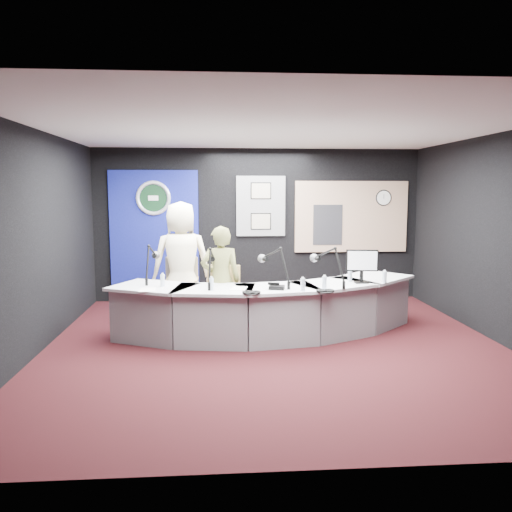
{
  "coord_description": "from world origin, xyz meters",
  "views": [
    {
      "loc": [
        -0.74,
        -6.48,
        2.03
      ],
      "look_at": [
        -0.2,
        0.8,
        1.1
      ],
      "focal_mm": 36.0,
      "sensor_mm": 36.0,
      "label": 1
    }
  ],
  "objects": [
    {
      "name": "equipment_rack",
      "position": [
        1.3,
        2.94,
        1.4
      ],
      "size": [
        0.55,
        0.02,
        0.75
      ],
      "primitive_type": "cube",
      "color": "black",
      "rests_on": "booth_window_frame"
    },
    {
      "name": "framed_photo_upper",
      "position": [
        0.05,
        2.94,
        2.03
      ],
      "size": [
        0.34,
        0.02,
        0.27
      ],
      "primitive_type": "cube",
      "color": "gray",
      "rests_on": "pinboard"
    },
    {
      "name": "headphones_far",
      "position": [
        -0.33,
        -0.2,
        0.77
      ],
      "size": [
        0.22,
        0.22,
        0.04
      ],
      "primitive_type": "torus",
      "color": "black",
      "rests_on": "broadcast_desk"
    },
    {
      "name": "broadcast_desk",
      "position": [
        -0.05,
        0.55,
        0.38
      ],
      "size": [
        4.5,
        1.9,
        0.75
      ],
      "primitive_type": null,
      "color": "silver",
      "rests_on": "ground"
    },
    {
      "name": "booth_window_frame",
      "position": [
        1.75,
        2.97,
        1.55
      ],
      "size": [
        2.12,
        0.06,
        1.32
      ],
      "primitive_type": "cube",
      "color": "tan",
      "rests_on": "wall_back"
    },
    {
      "name": "agency_seal",
      "position": [
        -1.9,
        2.93,
        1.9
      ],
      "size": [
        0.63,
        0.07,
        0.63
      ],
      "primitive_type": "torus",
      "rotation": [
        1.57,
        0.0,
        0.0
      ],
      "color": "silver",
      "rests_on": "backdrop_panel"
    },
    {
      "name": "wall_left",
      "position": [
        -3.0,
        0.0,
        1.4
      ],
      "size": [
        0.02,
        6.0,
        2.8
      ],
      "primitive_type": "cube",
      "color": "black",
      "rests_on": "ground"
    },
    {
      "name": "draped_jacket",
      "position": [
        -1.34,
        1.81,
        0.62
      ],
      "size": [
        0.5,
        0.11,
        0.7
      ],
      "primitive_type": "cube",
      "rotation": [
        0.0,
        0.0,
        -0.01
      ],
      "color": "slate",
      "rests_on": "armchair_left"
    },
    {
      "name": "wall_clock",
      "position": [
        2.35,
        2.94,
        1.9
      ],
      "size": [
        0.28,
        0.01,
        0.28
      ],
      "primitive_type": "cylinder",
      "rotation": [
        1.57,
        0.0,
        0.0
      ],
      "color": "white",
      "rests_on": "booth_window_frame"
    },
    {
      "name": "water_bottles",
      "position": [
        0.04,
        0.27,
        0.84
      ],
      "size": [
        3.14,
        0.71,
        0.18
      ],
      "primitive_type": null,
      "color": "silver",
      "rests_on": "broadcast_desk"
    },
    {
      "name": "boom_mic_b",
      "position": [
        -0.83,
        0.38,
        1.05
      ],
      "size": [
        0.17,
        0.74,
        0.6
      ],
      "primitive_type": null,
      "color": "black",
      "rests_on": "broadcast_desk"
    },
    {
      "name": "boom_mic_d",
      "position": [
        0.75,
        0.33,
        1.05
      ],
      "size": [
        0.42,
        0.66,
        0.6
      ],
      "primitive_type": null,
      "color": "black",
      "rests_on": "broadcast_desk"
    },
    {
      "name": "person_woman",
      "position": [
        -0.71,
        0.7,
        0.77
      ],
      "size": [
        0.57,
        0.38,
        1.54
      ],
      "primitive_type": "imported",
      "rotation": [
        0.0,
        0.0,
        3.13
      ],
      "color": "olive",
      "rests_on": "ground"
    },
    {
      "name": "backdrop_panel",
      "position": [
        -1.9,
        2.97,
        1.25
      ],
      "size": [
        1.6,
        0.05,
        2.3
      ],
      "primitive_type": "cube",
      "color": "navy",
      "rests_on": "wall_back"
    },
    {
      "name": "armchair_right",
      "position": [
        -0.71,
        0.7,
        0.45
      ],
      "size": [
        0.59,
        0.59,
        0.89
      ],
      "primitive_type": null,
      "rotation": [
        0.0,
        0.0,
        -0.21
      ],
      "color": "tan",
      "rests_on": "ground"
    },
    {
      "name": "ceiling",
      "position": [
        0.0,
        0.0,
        2.8
      ],
      "size": [
        6.0,
        6.0,
        0.02
      ],
      "primitive_type": "cube",
      "color": "silver",
      "rests_on": "ground"
    },
    {
      "name": "wall_front",
      "position": [
        0.0,
        -3.0,
        1.4
      ],
      "size": [
        6.0,
        0.02,
        2.8
      ],
      "primitive_type": "cube",
      "color": "black",
      "rests_on": "ground"
    },
    {
      "name": "ground",
      "position": [
        0.0,
        0.0,
        0.0
      ],
      "size": [
        6.0,
        6.0,
        0.0
      ],
      "primitive_type": "plane",
      "color": "black",
      "rests_on": "ground"
    },
    {
      "name": "headphones_near",
      "position": [
        0.61,
        -0.16,
        0.77
      ],
      "size": [
        0.23,
        0.23,
        0.04
      ],
      "primitive_type": "torus",
      "color": "black",
      "rests_on": "broadcast_desk"
    },
    {
      "name": "framed_photo_lower",
      "position": [
        0.05,
        2.94,
        1.47
      ],
      "size": [
        0.34,
        0.02,
        0.27
      ],
      "primitive_type": "cube",
      "color": "gray",
      "rests_on": "pinboard"
    },
    {
      "name": "wall_right",
      "position": [
        3.0,
        0.0,
        1.4
      ],
      "size": [
        0.02,
        6.0,
        2.8
      ],
      "primitive_type": "cube",
      "color": "black",
      "rests_on": "ground"
    },
    {
      "name": "paper_stack",
      "position": [
        -1.67,
        0.16,
        0.75
      ],
      "size": [
        0.2,
        0.28,
        0.0
      ],
      "primitive_type": "cube",
      "rotation": [
        0.0,
        0.0,
        0.0
      ],
      "color": "white",
      "rests_on": "broadcast_desk"
    },
    {
      "name": "notepad",
      "position": [
        -0.47,
        0.17,
        0.75
      ],
      "size": [
        0.25,
        0.32,
        0.0
      ],
      "primitive_type": "cube",
      "rotation": [
        0.0,
        0.0,
        -0.21
      ],
      "color": "white",
      "rests_on": "broadcast_desk"
    },
    {
      "name": "booth_glow",
      "position": [
        1.75,
        2.96,
        1.55
      ],
      "size": [
        2.0,
        0.02,
        1.2
      ],
      "primitive_type": "cube",
      "color": "#FFD6A1",
      "rests_on": "booth_window_frame"
    },
    {
      "name": "person_man",
      "position": [
        -1.32,
        1.56,
        0.93
      ],
      "size": [
        1.01,
        0.75,
        1.87
      ],
      "primitive_type": "imported",
      "rotation": [
        0.0,
        0.0,
        3.33
      ],
      "color": "#FFF2CB",
      "rests_on": "ground"
    },
    {
      "name": "armchair_left",
      "position": [
        -1.32,
        1.56,
        0.47
      ],
      "size": [
        0.54,
        0.54,
        0.95
      ],
      "primitive_type": null,
      "rotation": [
        0.0,
        0.0,
        -0.01
      ],
      "color": "tan",
      "rests_on": "ground"
    },
    {
      "name": "boom_mic_c",
      "position": [
        0.02,
        0.33,
        1.05
      ],
      "size": [
        0.43,
        0.66,
        0.6
      ],
      "primitive_type": null,
      "color": "black",
      "rests_on": "broadcast_desk"
    },
    {
      "name": "pinboard",
      "position": [
        0.05,
        2.97,
        1.75
      ],
      "size": [
        0.9,
        0.04,
        1.1
      ],
      "primitive_type": "cube",
      "color": "slate",
      "rests_on": "wall_back"
    },
    {
      "name": "computer_monitor",
      "position": [
        1.25,
        0.45,
        1.07
      ],
      "size": [
        0.43,
        0.09,
        0.29
      ],
      "primitive_type": "cube",
      "rotation": [
        0.0,
        0.0,
        -0.16
      ],
      "color": "black",
      "rests_on": "broadcast_desk"
    },
    {
      "name": "desk_phone",
      "position": [
        0.02,
        0.08,
        0.78
      ],
      "size": [
        0.23,
        0.2,
        0.05
      ],
      "primitive_type": "cube",
      "rotation": [
        0.0,
        0.0,
        -0.24
      ],
      "color": "black",
      "rests_on": "broadcast_desk"
    },
    {
      "name": "wall_back",
      "position": [
        0.0,
        3.0,
        1.4
      ],
      "size": [
        6.0,
        0.02,
        2.8
      ],
      "primitive_type": "cube",
      "color": "black",
      "rests_on": "ground"
    },
    {
      "name": "boom_mic_a",
      "position": [
        -1.69,
        0.78,
        1.05
      ],
      "size": [
        0.18,
        0.74,
        0.6
      ],
      "primitive_type": null,
      "color": "black",
      "rests_on": "broadcast_desk"
    },
    {
      "name": "seal_center",
      "position": [
        -1.9,
        2.94,
        1.9
      ],
      "size": [
        0.48,
        0.01,
        0.48
      ],
      "primitive_type": "cylinder",
      "rotation": [
        1.57,
        0.0,
        0.0
      ],
      "color": "black",
      "rests_on": "backdrop_panel"
    }
  ]
}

